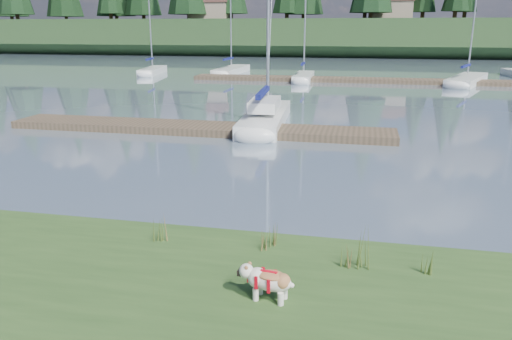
# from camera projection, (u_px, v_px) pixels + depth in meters

# --- Properties ---
(ground) EXTENTS (200.00, 200.00, 0.00)m
(ground) POSITION_uv_depth(u_px,v_px,m) (330.00, 81.00, 39.53)
(ground) COLOR slate
(ground) RESTS_ON ground
(ridge) EXTENTS (200.00, 20.00, 5.00)m
(ridge) POSITION_uv_depth(u_px,v_px,m) (350.00, 38.00, 79.24)
(ridge) COLOR #1D3218
(ridge) RESTS_ON ground
(bulldog) EXTENTS (0.84, 0.42, 0.50)m
(bulldog) POSITION_uv_depth(u_px,v_px,m) (269.00, 280.00, 7.20)
(bulldog) COLOR silver
(bulldog) RESTS_ON bank
(sailboat_main) EXTENTS (2.23, 8.35, 11.94)m
(sailboat_main) POSITION_uv_depth(u_px,v_px,m) (267.00, 113.00, 22.65)
(sailboat_main) COLOR silver
(sailboat_main) RESTS_ON ground
(dock_near) EXTENTS (16.00, 2.00, 0.30)m
(dock_near) POSITION_uv_depth(u_px,v_px,m) (198.00, 128.00, 20.56)
(dock_near) COLOR #4C3D2C
(dock_near) RESTS_ON ground
(dock_far) EXTENTS (26.00, 2.20, 0.30)m
(dock_far) POSITION_uv_depth(u_px,v_px,m) (356.00, 80.00, 39.09)
(dock_far) COLOR #4C3D2C
(dock_far) RESTS_ON ground
(sailboat_bg_0) EXTENTS (2.54, 7.04, 10.14)m
(sailboat_bg_0) POSITION_uv_depth(u_px,v_px,m) (154.00, 70.00, 46.25)
(sailboat_bg_0) COLOR silver
(sailboat_bg_0) RESTS_ON ground
(sailboat_bg_1) EXTENTS (1.80, 8.58, 12.70)m
(sailboat_bg_1) POSITION_uv_depth(u_px,v_px,m) (234.00, 69.00, 46.83)
(sailboat_bg_1) COLOR silver
(sailboat_bg_1) RESTS_ON ground
(sailboat_bg_2) EXTENTS (1.50, 6.62, 10.04)m
(sailboat_bg_2) POSITION_uv_depth(u_px,v_px,m) (304.00, 76.00, 40.47)
(sailboat_bg_2) COLOR silver
(sailboat_bg_2) RESTS_ON ground
(sailboat_bg_3) EXTENTS (4.76, 9.17, 13.25)m
(sailboat_bg_3) POSITION_uv_depth(u_px,v_px,m) (469.00, 78.00, 38.58)
(sailboat_bg_3) COLOR silver
(sailboat_bg_3) RESTS_ON ground
(weed_0) EXTENTS (0.17, 0.14, 0.49)m
(weed_0) POSITION_uv_depth(u_px,v_px,m) (262.00, 238.00, 8.88)
(weed_0) COLOR #475B23
(weed_0) RESTS_ON bank
(weed_1) EXTENTS (0.17, 0.14, 0.45)m
(weed_1) POSITION_uv_depth(u_px,v_px,m) (274.00, 236.00, 9.02)
(weed_1) COLOR #475B23
(weed_1) RESTS_ON bank
(weed_2) EXTENTS (0.17, 0.14, 0.78)m
(weed_2) POSITION_uv_depth(u_px,v_px,m) (362.00, 249.00, 8.15)
(weed_2) COLOR #475B23
(weed_2) RESTS_ON bank
(weed_3) EXTENTS (0.17, 0.14, 0.53)m
(weed_3) POSITION_uv_depth(u_px,v_px,m) (160.00, 229.00, 9.22)
(weed_3) COLOR #475B23
(weed_3) RESTS_ON bank
(weed_4) EXTENTS (0.17, 0.14, 0.50)m
(weed_4) POSITION_uv_depth(u_px,v_px,m) (348.00, 257.00, 8.16)
(weed_4) COLOR #475B23
(weed_4) RESTS_ON bank
(weed_5) EXTENTS (0.17, 0.14, 0.55)m
(weed_5) POSITION_uv_depth(u_px,v_px,m) (427.00, 260.00, 7.98)
(weed_5) COLOR #475B23
(weed_5) RESTS_ON bank
(mud_lip) EXTENTS (60.00, 0.50, 0.14)m
(mud_lip) POSITION_uv_depth(u_px,v_px,m) (219.00, 243.00, 9.82)
(mud_lip) COLOR #33281C
(mud_lip) RESTS_ON ground
(house_0) EXTENTS (6.30, 5.30, 4.65)m
(house_0) POSITION_uv_depth(u_px,v_px,m) (211.00, 6.00, 79.52)
(house_0) COLOR gray
(house_0) RESTS_ON ridge
(house_1) EXTENTS (6.30, 5.30, 4.65)m
(house_1) POSITION_uv_depth(u_px,v_px,m) (391.00, 5.00, 74.82)
(house_1) COLOR gray
(house_1) RESTS_ON ridge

